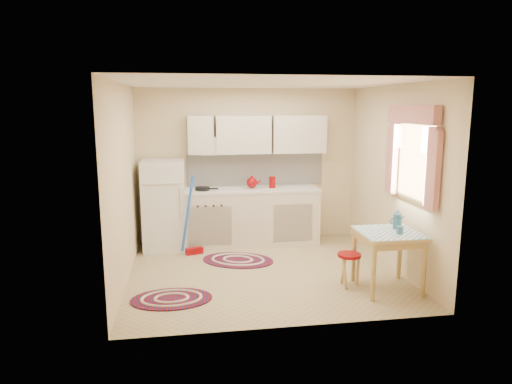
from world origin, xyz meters
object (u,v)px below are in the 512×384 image
base_cabinets (248,218)px  stool (349,270)px  table (387,261)px  fridge (164,205)px

base_cabinets → stool: bearing=-62.9°
table → stool: (-0.43, 0.16, -0.15)m
fridge → stool: (2.32, -1.90, -0.49)m
stool → fridge: bearing=140.7°
fridge → stool: 3.04m
base_cabinets → table: size_ratio=3.12×
fridge → stool: bearing=-39.3°
fridge → base_cabinets: (1.32, 0.05, -0.26)m
table → fridge: bearing=143.1°
fridge → base_cabinets: bearing=2.2°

